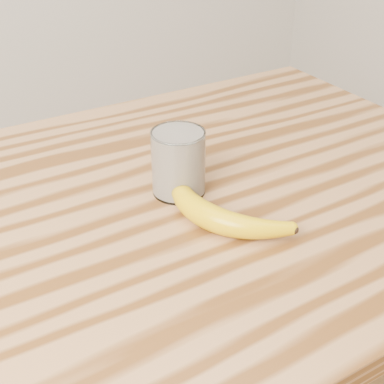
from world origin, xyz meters
TOP-DOWN VIEW (x-y plane):
  - table at (0.00, 0.00)m, footprint 1.20×0.80m
  - smoothie_glass at (0.04, 0.01)m, footprint 0.09×0.09m
  - banana at (0.03, -0.10)m, footprint 0.21×0.34m

SIDE VIEW (x-z plane):
  - table at x=0.00m, z-range 0.32..1.22m
  - banana at x=0.03m, z-range 0.90..0.94m
  - smoothie_glass at x=0.04m, z-range 0.90..1.01m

